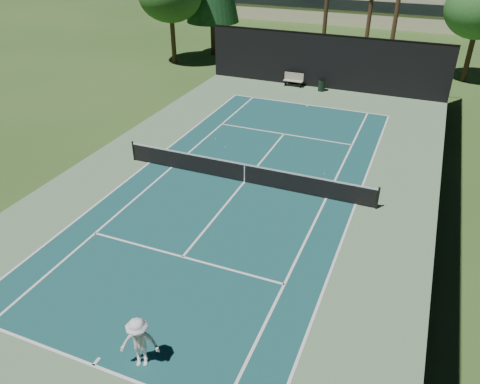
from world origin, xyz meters
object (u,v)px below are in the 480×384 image
at_px(tennis_ball_c, 324,174).
at_px(player, 139,343).
at_px(trash_bin, 322,85).
at_px(tennis_net, 244,172).
at_px(tennis_ball_b, 225,147).
at_px(tennis_ball_d, 216,139).
at_px(park_bench, 294,79).

bearing_deg(tennis_ball_c, player, -99.10).
bearing_deg(trash_bin, player, -87.44).
bearing_deg(tennis_net, tennis_ball_b, 127.15).
height_order(tennis_ball_b, tennis_ball_d, tennis_ball_b).
distance_m(tennis_net, tennis_ball_b, 4.19).
bearing_deg(tennis_ball_b, player, -75.37).
xyz_separation_m(player, tennis_ball_b, (-3.80, 14.58, -0.84)).
xyz_separation_m(tennis_ball_d, trash_bin, (3.61, 11.11, 0.45)).
height_order(tennis_ball_d, park_bench, park_bench).
bearing_deg(tennis_net, park_bench, 97.98).
bearing_deg(tennis_ball_c, trash_bin, 104.59).
relative_size(tennis_net, trash_bin, 13.65).
bearing_deg(park_bench, tennis_ball_d, -96.57).
height_order(player, tennis_ball_b, player).
bearing_deg(player, tennis_net, 74.35).
distance_m(tennis_net, tennis_ball_c, 4.22).
relative_size(tennis_net, tennis_ball_c, 213.86).
xyz_separation_m(park_bench, trash_bin, (2.29, -0.31, -0.07)).
bearing_deg(park_bench, tennis_ball_c, -66.86).
height_order(tennis_net, tennis_ball_c, tennis_net).
height_order(tennis_ball_b, park_bench, park_bench).
distance_m(tennis_net, trash_bin, 15.26).
bearing_deg(tennis_ball_d, trash_bin, 72.02).
xyz_separation_m(tennis_net, player, (1.30, -11.27, 0.32)).
distance_m(tennis_ball_b, trash_bin, 12.24).
height_order(tennis_ball_c, park_bench, park_bench).
relative_size(tennis_net, tennis_ball_b, 198.16).
distance_m(player, trash_bin, 26.55).
distance_m(player, tennis_ball_b, 15.09).
distance_m(tennis_ball_c, tennis_ball_d, 7.20).
xyz_separation_m(tennis_ball_b, tennis_ball_d, (-0.99, 0.83, -0.00)).
bearing_deg(tennis_net, tennis_ball_d, 130.18).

